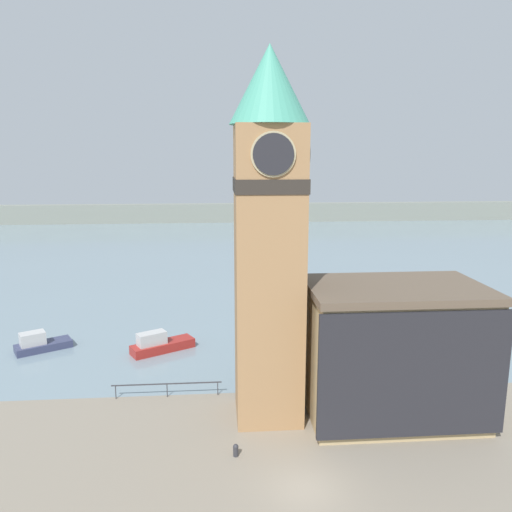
{
  "coord_description": "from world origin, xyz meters",
  "views": [
    {
      "loc": [
        -4.54,
        -23.77,
        17.8
      ],
      "look_at": [
        -2.2,
        6.09,
        11.75
      ],
      "focal_mm": 35.0,
      "sensor_mm": 36.0,
      "label": 1
    }
  ],
  "objects_px": {
    "clock_tower": "(269,231)",
    "boat_near": "(160,344)",
    "boat_far": "(40,344)",
    "mooring_bollard_near": "(236,450)",
    "pier_building": "(394,351)"
  },
  "relations": [
    {
      "from": "clock_tower",
      "to": "boat_near",
      "type": "height_order",
      "value": "clock_tower"
    },
    {
      "from": "boat_far",
      "to": "clock_tower",
      "type": "bearing_deg",
      "value": -63.3
    },
    {
      "from": "clock_tower",
      "to": "boat_far",
      "type": "relative_size",
      "value": 4.7
    },
    {
      "from": "clock_tower",
      "to": "mooring_bollard_near",
      "type": "distance_m",
      "value": 13.64
    },
    {
      "from": "boat_near",
      "to": "mooring_bollard_near",
      "type": "relative_size",
      "value": 7.63
    },
    {
      "from": "boat_far",
      "to": "pier_building",
      "type": "bearing_deg",
      "value": -55.7
    },
    {
      "from": "pier_building",
      "to": "mooring_bollard_near",
      "type": "bearing_deg",
      "value": -159.39
    },
    {
      "from": "boat_far",
      "to": "mooring_bollard_near",
      "type": "bearing_deg",
      "value": -75.53
    },
    {
      "from": "clock_tower",
      "to": "boat_near",
      "type": "relative_size",
      "value": 4.12
    },
    {
      "from": "pier_building",
      "to": "boat_near",
      "type": "bearing_deg",
      "value": 143.63
    },
    {
      "from": "clock_tower",
      "to": "boat_far",
      "type": "xyz_separation_m",
      "value": [
        -19.97,
        13.3,
        -12.3
      ]
    },
    {
      "from": "clock_tower",
      "to": "pier_building",
      "type": "distance_m",
      "value": 11.92
    },
    {
      "from": "pier_building",
      "to": "boat_near",
      "type": "relative_size",
      "value": 2.01
    },
    {
      "from": "boat_near",
      "to": "mooring_bollard_near",
      "type": "bearing_deg",
      "value": -98.61
    },
    {
      "from": "pier_building",
      "to": "mooring_bollard_near",
      "type": "distance_m",
      "value": 12.49
    }
  ]
}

